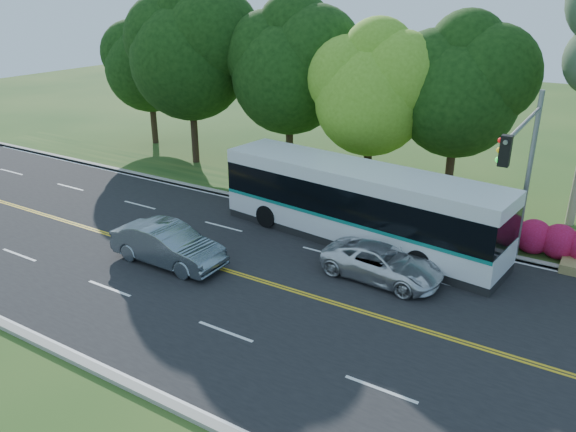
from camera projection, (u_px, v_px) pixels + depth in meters
The scene contains 12 objects.
ground at pixel (293, 291), 21.02m from camera, with size 120.00×120.00×0.00m, color #1F4617.
road at pixel (293, 291), 21.02m from camera, with size 60.00×14.00×0.02m, color black.
curb_north at pixel (371, 226), 26.64m from camera, with size 60.00×0.30×0.15m, color #9E9B8F.
curb_south at pixel (158, 399), 15.34m from camera, with size 60.00×0.30×0.15m, color #9E9B8F.
grass_verge at pixel (386, 214), 28.11m from camera, with size 60.00×4.00×0.10m, color #1F4617.
lane_markings at pixel (291, 290), 21.06m from camera, with size 57.60×13.82×0.00m.
tree_row at pixel (327, 64), 30.58m from camera, with size 44.70×9.10×13.84m.
bougainvillea_hedge at pixel (538, 239), 23.70m from camera, with size 9.50×2.25×1.50m.
traffic_signal at pixel (523, 162), 20.39m from camera, with size 0.42×6.10×7.00m.
transit_bus at pixel (358, 205), 24.59m from camera, with size 13.28×4.35×3.41m.
sedan at pixel (168, 245), 22.85m from camera, with size 1.74×4.98×1.64m, color slate.
suv at pixel (382, 263), 21.67m from camera, with size 2.17×4.71×1.31m, color silver.
Camera 1 is at (9.49, -15.81, 10.48)m, focal length 35.00 mm.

